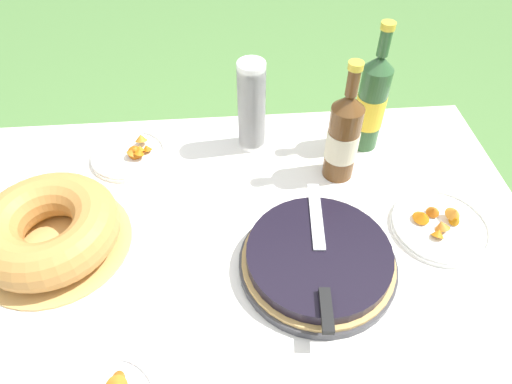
{
  "coord_description": "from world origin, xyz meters",
  "views": [
    {
      "loc": [
        0.04,
        -0.59,
        1.59
      ],
      "look_at": [
        0.1,
        0.13,
        0.82
      ],
      "focal_mm": 32.0,
      "sensor_mm": 36.0,
      "label": 1
    }
  ],
  "objects_px": {
    "serving_knife": "(321,261)",
    "cup_stack": "(252,107)",
    "cider_bottle_green": "(371,103)",
    "snack_plate_right": "(440,225)",
    "cider_bottle_amber": "(343,137)",
    "snack_plate_left": "(130,154)",
    "bundt_cake": "(49,229)",
    "berry_tart": "(318,260)"
  },
  "relations": [
    {
      "from": "bundt_cake",
      "to": "cider_bottle_green",
      "type": "relative_size",
      "value": 0.96
    },
    {
      "from": "bundt_cake",
      "to": "cup_stack",
      "type": "relative_size",
      "value": 1.33
    },
    {
      "from": "cider_bottle_green",
      "to": "bundt_cake",
      "type": "bearing_deg",
      "value": -159.6
    },
    {
      "from": "berry_tart",
      "to": "bundt_cake",
      "type": "bearing_deg",
      "value": 169.3
    },
    {
      "from": "bundt_cake",
      "to": "cider_bottle_green",
      "type": "xyz_separation_m",
      "value": [
        0.77,
        0.29,
        0.08
      ]
    },
    {
      "from": "cider_bottle_amber",
      "to": "bundt_cake",
      "type": "bearing_deg",
      "value": -165.38
    },
    {
      "from": "bundt_cake",
      "to": "cider_bottle_amber",
      "type": "distance_m",
      "value": 0.7
    },
    {
      "from": "bundt_cake",
      "to": "snack_plate_right",
      "type": "bearing_deg",
      "value": -1.61
    },
    {
      "from": "serving_knife",
      "to": "cider_bottle_amber",
      "type": "xyz_separation_m",
      "value": [
        0.11,
        0.31,
        0.06
      ]
    },
    {
      "from": "cider_bottle_green",
      "to": "snack_plate_right",
      "type": "distance_m",
      "value": 0.35
    },
    {
      "from": "berry_tart",
      "to": "cup_stack",
      "type": "xyz_separation_m",
      "value": [
        -0.11,
        0.42,
        0.1
      ]
    },
    {
      "from": "berry_tart",
      "to": "cup_stack",
      "type": "height_order",
      "value": "cup_stack"
    },
    {
      "from": "cider_bottle_green",
      "to": "cup_stack",
      "type": "bearing_deg",
      "value": 175.85
    },
    {
      "from": "cup_stack",
      "to": "cider_bottle_amber",
      "type": "bearing_deg",
      "value": -32.08
    },
    {
      "from": "serving_knife",
      "to": "cider_bottle_green",
      "type": "xyz_separation_m",
      "value": [
        0.2,
        0.42,
        0.07
      ]
    },
    {
      "from": "serving_knife",
      "to": "snack_plate_left",
      "type": "bearing_deg",
      "value": 51.43
    },
    {
      "from": "cider_bottle_green",
      "to": "cider_bottle_amber",
      "type": "xyz_separation_m",
      "value": [
        -0.09,
        -0.11,
        -0.02
      ]
    },
    {
      "from": "cider_bottle_green",
      "to": "snack_plate_left",
      "type": "bearing_deg",
      "value": -179.59
    },
    {
      "from": "bundt_cake",
      "to": "cider_bottle_amber",
      "type": "xyz_separation_m",
      "value": [
        0.68,
        0.18,
        0.07
      ]
    },
    {
      "from": "cider_bottle_amber",
      "to": "snack_plate_left",
      "type": "height_order",
      "value": "cider_bottle_amber"
    },
    {
      "from": "bundt_cake",
      "to": "serving_knife",
      "type": "bearing_deg",
      "value": -13.54
    },
    {
      "from": "cider_bottle_green",
      "to": "snack_plate_left",
      "type": "relative_size",
      "value": 1.74
    },
    {
      "from": "serving_knife",
      "to": "cup_stack",
      "type": "relative_size",
      "value": 1.48
    },
    {
      "from": "serving_knife",
      "to": "cider_bottle_amber",
      "type": "bearing_deg",
      "value": -13.12
    },
    {
      "from": "cider_bottle_amber",
      "to": "snack_plate_right",
      "type": "distance_m",
      "value": 0.3
    },
    {
      "from": "cup_stack",
      "to": "snack_plate_right",
      "type": "relative_size",
      "value": 1.12
    },
    {
      "from": "cup_stack",
      "to": "cider_bottle_amber",
      "type": "height_order",
      "value": "cider_bottle_amber"
    },
    {
      "from": "snack_plate_left",
      "to": "serving_knife",
      "type": "bearing_deg",
      "value": -43.98
    },
    {
      "from": "serving_knife",
      "to": "snack_plate_right",
      "type": "relative_size",
      "value": 1.66
    },
    {
      "from": "cup_stack",
      "to": "serving_knife",
      "type": "bearing_deg",
      "value": -76.62
    },
    {
      "from": "bundt_cake",
      "to": "cider_bottle_amber",
      "type": "relative_size",
      "value": 1.05
    },
    {
      "from": "cup_stack",
      "to": "cider_bottle_green",
      "type": "height_order",
      "value": "cider_bottle_green"
    },
    {
      "from": "cup_stack",
      "to": "snack_plate_right",
      "type": "xyz_separation_m",
      "value": [
        0.41,
        -0.33,
        -0.12
      ]
    },
    {
      "from": "berry_tart",
      "to": "snack_plate_right",
      "type": "xyz_separation_m",
      "value": [
        0.3,
        0.08,
        -0.02
      ]
    },
    {
      "from": "snack_plate_left",
      "to": "snack_plate_right",
      "type": "xyz_separation_m",
      "value": [
        0.74,
        -0.31,
        -0.0
      ]
    },
    {
      "from": "bundt_cake",
      "to": "snack_plate_right",
      "type": "xyz_separation_m",
      "value": [
        0.87,
        -0.02,
        -0.04
      ]
    },
    {
      "from": "cider_bottle_green",
      "to": "cider_bottle_amber",
      "type": "distance_m",
      "value": 0.15
    },
    {
      "from": "serving_knife",
      "to": "cider_bottle_green",
      "type": "height_order",
      "value": "cider_bottle_green"
    },
    {
      "from": "berry_tart",
      "to": "cup_stack",
      "type": "distance_m",
      "value": 0.44
    },
    {
      "from": "bundt_cake",
      "to": "cider_bottle_amber",
      "type": "bearing_deg",
      "value": 14.62
    },
    {
      "from": "serving_knife",
      "to": "cup_stack",
      "type": "xyz_separation_m",
      "value": [
        -0.11,
        0.45,
        0.06
      ]
    },
    {
      "from": "cup_stack",
      "to": "cider_bottle_green",
      "type": "xyz_separation_m",
      "value": [
        0.31,
        -0.02,
        0.01
      ]
    }
  ]
}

